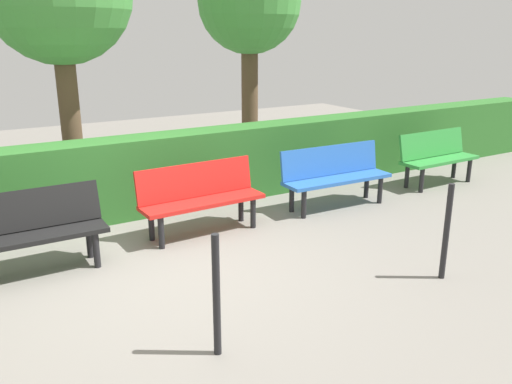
# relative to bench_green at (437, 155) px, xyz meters

# --- Properties ---
(ground_plane) EXTENTS (19.44, 19.44, 0.00)m
(ground_plane) POSITION_rel_bench_green_xyz_m (5.03, 0.73, -0.48)
(ground_plane) COLOR gray
(bench_green) EXTENTS (1.45, 0.48, 0.86)m
(bench_green) POSITION_rel_bench_green_xyz_m (0.00, 0.00, 0.00)
(bench_green) COLOR #2D8C38
(bench_green) RESTS_ON ground_plane
(bench_blue) EXTENTS (1.65, 0.51, 0.86)m
(bench_blue) POSITION_rel_bench_green_xyz_m (2.16, 0.04, 0.00)
(bench_blue) COLOR blue
(bench_blue) RESTS_ON ground_plane
(bench_red) EXTENTS (1.56, 0.50, 0.86)m
(bench_red) POSITION_rel_bench_green_xyz_m (4.23, -0.00, 0.00)
(bench_red) COLOR red
(bench_red) RESTS_ON ground_plane
(bench_black) EXTENTS (1.64, 0.48, 0.86)m
(bench_black) POSITION_rel_bench_green_xyz_m (6.29, 0.14, 0.00)
(bench_black) COLOR black
(bench_black) RESTS_ON ground_plane
(hedge_row) EXTENTS (15.44, 0.55, 1.06)m
(hedge_row) POSITION_rel_bench_green_xyz_m (4.10, -1.08, 0.05)
(hedge_row) COLOR #2D6B28
(hedge_row) RESTS_ON ground_plane
(tree_near) EXTENTS (1.86, 1.86, 3.86)m
(tree_near) POSITION_rel_bench_green_xyz_m (1.78, -2.98, 2.39)
(tree_near) COLOR brown
(tree_near) RESTS_ON ground_plane
(railing_post_mid) EXTENTS (0.06, 0.06, 1.00)m
(railing_post_mid) POSITION_rel_bench_green_xyz_m (2.68, 2.43, 0.02)
(railing_post_mid) COLOR black
(railing_post_mid) RESTS_ON ground_plane
(railing_post_far) EXTENTS (0.06, 0.06, 1.00)m
(railing_post_far) POSITION_rel_bench_green_xyz_m (5.24, 2.43, 0.02)
(railing_post_far) COLOR black
(railing_post_far) RESTS_ON ground_plane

